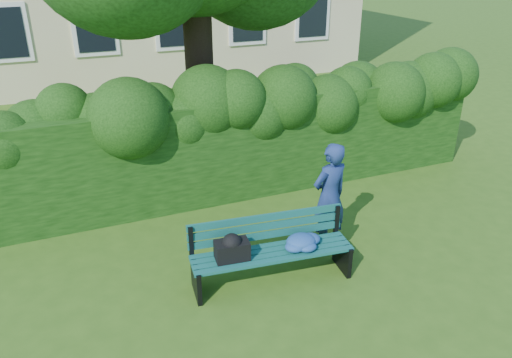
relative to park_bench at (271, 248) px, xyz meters
name	(u,v)px	position (x,y,z in m)	size (l,w,h in m)	color
ground	(271,252)	(0.29, 0.60, -0.51)	(80.00, 80.00, 0.00)	#325716
hedge	(222,147)	(0.29, 2.80, 0.39)	(10.00, 1.00, 1.80)	black
park_bench	(271,248)	(0.00, 0.00, 0.00)	(2.21, 0.79, 0.89)	#0F4E4D
man_reading	(329,197)	(1.14, 0.47, 0.32)	(0.61, 0.40, 1.66)	navy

